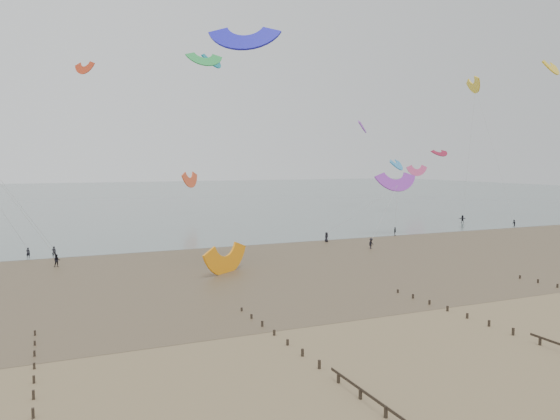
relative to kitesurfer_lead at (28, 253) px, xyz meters
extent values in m
plane|color=brown|center=(33.15, -51.94, -0.78)|extent=(500.00, 500.00, 0.00)
plane|color=#475654|center=(33.15, 148.06, -0.75)|extent=(500.00, 500.00, 0.00)
plane|color=#473A28|center=(33.15, -16.94, -0.77)|extent=(500.00, 500.00, 0.00)
ellipsoid|color=slate|center=(15.15, -29.94, -0.78)|extent=(23.60, 14.36, 0.01)
ellipsoid|color=slate|center=(45.15, -13.94, -0.78)|extent=(33.64, 18.32, 0.01)
ellipsoid|color=slate|center=(78.15, -21.94, -0.78)|extent=(19.65, 13.67, 0.01)
cube|color=black|center=(1.15, -55.73, -0.52)|extent=(0.16, 0.16, 0.62)
cube|color=black|center=(1.15, -53.10, -0.54)|extent=(0.16, 0.16, 0.59)
cube|color=black|center=(1.15, -50.46, -0.55)|extent=(0.16, 0.16, 0.57)
cube|color=black|center=(1.15, -47.83, -0.57)|extent=(0.16, 0.16, 0.54)
cube|color=black|center=(1.15, -45.20, -0.58)|extent=(0.16, 0.16, 0.51)
cube|color=black|center=(1.15, -42.57, -0.60)|extent=(0.16, 0.16, 0.48)
cube|color=black|center=(1.15, -39.94, -0.61)|extent=(0.16, 0.16, 0.45)
cube|color=black|center=(19.15, -63.62, -0.48)|extent=(0.16, 0.16, 0.71)
cube|color=black|center=(19.15, -60.99, -0.49)|extent=(0.16, 0.16, 0.68)
cube|color=black|center=(19.15, -58.36, -0.51)|extent=(0.16, 0.16, 0.65)
cube|color=black|center=(19.15, -55.73, -0.52)|extent=(0.16, 0.16, 0.62)
cube|color=black|center=(19.15, -53.10, -0.54)|extent=(0.16, 0.16, 0.59)
cube|color=black|center=(19.15, -50.46, -0.55)|extent=(0.16, 0.16, 0.57)
cube|color=black|center=(19.15, -47.83, -0.57)|extent=(0.16, 0.16, 0.54)
cube|color=black|center=(19.15, -45.20, -0.58)|extent=(0.16, 0.16, 0.51)
cube|color=black|center=(19.15, -42.57, -0.60)|extent=(0.16, 0.16, 0.48)
cube|color=black|center=(19.15, -39.94, -0.61)|extent=(0.16, 0.16, 0.45)
cube|color=black|center=(37.15, -58.36, -0.51)|extent=(0.16, 0.16, 0.65)
cube|color=black|center=(37.15, -55.73, -0.52)|extent=(0.16, 0.16, 0.62)
cube|color=black|center=(37.15, -53.10, -0.54)|extent=(0.16, 0.16, 0.59)
cube|color=black|center=(37.15, -50.46, -0.55)|extent=(0.16, 0.16, 0.57)
cube|color=black|center=(37.15, -47.83, -0.57)|extent=(0.16, 0.16, 0.54)
cube|color=black|center=(37.15, -45.20, -0.58)|extent=(0.16, 0.16, 0.51)
cube|color=black|center=(37.15, -42.57, -0.60)|extent=(0.16, 0.16, 0.48)
cube|color=black|center=(37.15, -39.94, -0.61)|extent=(0.16, 0.16, 0.45)
cube|color=black|center=(55.15, -45.20, -0.58)|extent=(0.16, 0.16, 0.51)
cube|color=black|center=(55.15, -42.57, -0.60)|extent=(0.16, 0.16, 0.48)
cube|color=black|center=(55.15, -39.94, -0.61)|extent=(0.16, 0.16, 0.45)
imported|color=black|center=(0.00, 0.00, 0.00)|extent=(0.64, 0.49, 1.57)
imported|color=black|center=(96.51, -0.37, -0.02)|extent=(0.88, 0.94, 1.53)
imported|color=black|center=(51.19, -13.29, 0.10)|extent=(1.31, 1.05, 1.77)
imported|color=black|center=(64.18, -1.76, 0.04)|extent=(0.87, 1.02, 1.64)
imported|color=black|center=(3.70, -9.23, 0.09)|extent=(0.87, 0.68, 1.75)
imported|color=black|center=(48.10, -3.77, 0.09)|extent=(0.71, 0.95, 1.76)
imported|color=black|center=(3.52, -1.11, 0.06)|extent=(0.63, 0.43, 1.68)
imported|color=black|center=(91.48, 9.98, 0.12)|extent=(1.76, 1.04, 1.81)
camera|label=1|loc=(1.95, -87.99, 13.48)|focal=35.00mm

